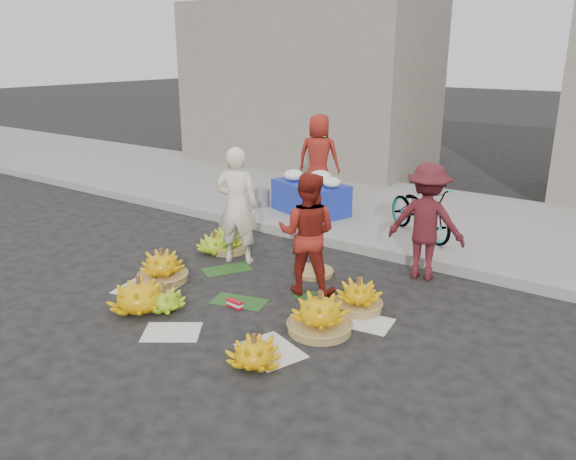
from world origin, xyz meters
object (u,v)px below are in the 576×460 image
Objects in this scene: flower_table at (311,195)px; bicycle at (421,210)px; banana_bunch_4 at (320,314)px; banana_bunch_0 at (162,267)px; vendor_cream at (237,206)px.

flower_table is 2.07m from bicycle.
banana_bunch_4 is at bearing -35.70° from flower_table.
flower_table is 0.99× the size of bicycle.
banana_bunch_0 is 3.46m from flower_table.
banana_bunch_0 is at bearing 49.37° from vendor_cream.
bicycle is (1.77, 2.26, -0.30)m from vendor_cream.
bicycle is (-0.28, 3.36, 0.32)m from banana_bunch_4.
banana_bunch_4 is 0.45× the size of bicycle.
vendor_cream is at bearing -62.84° from flower_table.
vendor_cream reaches higher than flower_table.
banana_bunch_4 is at bearing -142.68° from bicycle.
bicycle reaches higher than banana_bunch_4.
flower_table reaches higher than banana_bunch_4.
vendor_cream reaches higher than bicycle.
vendor_cream is (0.35, 1.11, 0.63)m from banana_bunch_0.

